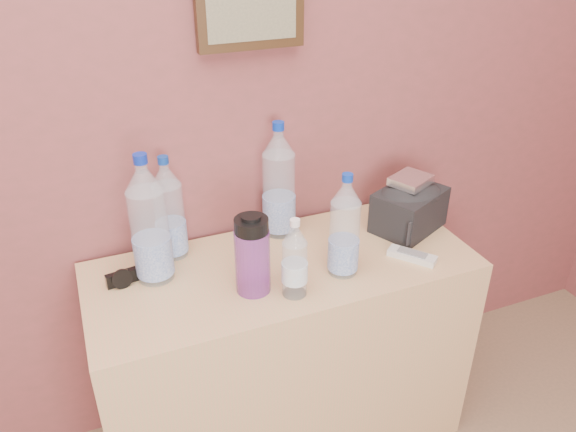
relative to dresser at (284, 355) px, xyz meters
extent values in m
plane|color=brown|center=(-0.44, 0.26, 1.00)|extent=(4.00, 0.00, 4.00)
cube|color=#A1774F|center=(0.00, 0.00, 0.00)|extent=(1.13, 0.47, 0.71)
cylinder|color=white|center=(-0.35, 0.08, 0.52)|extent=(0.10, 0.10, 0.33)
cylinder|color=#0E29A1|center=(-0.35, 0.08, 0.71)|extent=(0.04, 0.04, 0.02)
cylinder|color=silver|center=(-0.28, 0.18, 0.49)|extent=(0.09, 0.09, 0.28)
cylinder|color=navy|center=(-0.28, 0.18, 0.66)|extent=(0.03, 0.03, 0.02)
cylinder|color=white|center=(0.06, 0.18, 0.51)|extent=(0.10, 0.10, 0.32)
cylinder|color=#0B33B2|center=(0.06, 0.18, 0.71)|extent=(0.04, 0.04, 0.02)
cylinder|color=silver|center=(0.14, -0.10, 0.49)|extent=(0.08, 0.08, 0.27)
cylinder|color=#0D35AC|center=(0.14, -0.10, 0.65)|extent=(0.03, 0.03, 0.02)
cylinder|color=white|center=(-0.02, -0.14, 0.45)|extent=(0.07, 0.07, 0.20)
cylinder|color=white|center=(-0.02, -0.14, 0.57)|extent=(0.03, 0.03, 0.02)
cylinder|color=purple|center=(-0.12, -0.08, 0.44)|extent=(0.09, 0.09, 0.18)
cylinder|color=black|center=(-0.12, -0.08, 0.56)|extent=(0.09, 0.09, 0.05)
cube|color=beige|center=(0.36, -0.12, 0.36)|extent=(0.12, 0.14, 0.02)
cube|color=silver|center=(0.45, 0.06, 0.52)|extent=(0.15, 0.14, 0.02)
camera|label=1|loc=(-0.50, -1.26, 1.28)|focal=35.00mm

